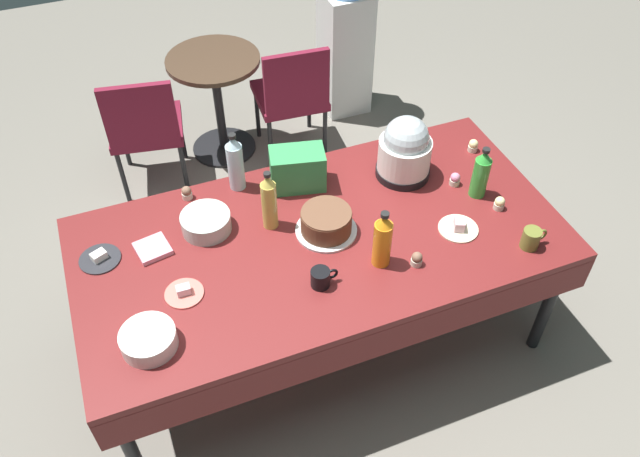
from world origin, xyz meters
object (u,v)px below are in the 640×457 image
object	(u,v)px
frosted_layer_cake	(326,222)
soda_bottle_lime_soda	(481,174)
dessert_plate_cream	(458,227)
cupcake_berry	(499,203)
coffee_mug_olive	(531,238)
round_cafe_table	(217,88)
dessert_plate_coral	(184,292)
soda_bottle_water	(235,163)
maroon_chair_right	(292,93)
glass_salad_bowl	(206,222)
ceramic_snack_bowl	(149,340)
potluck_table	(320,246)
cupcake_vanilla	(455,179)
cupcake_lemon	(187,193)
soda_carton	(297,169)
soda_bottle_orange_juice	(382,240)
water_cooler	(345,35)
soda_bottle_ginger_ale	(269,202)
dessert_plate_charcoal	(100,258)
maroon_chair_left	(145,125)
slow_cooker	(405,150)
cupcake_cocoa	(417,259)
coffee_mug_black	(321,278)
cupcake_mint	(473,146)

from	to	relation	value
frosted_layer_cake	soda_bottle_lime_soda	size ratio (longest dim) A/B	1.02
dessert_plate_cream	cupcake_berry	xyz separation A→B (m)	(0.25, 0.05, 0.02)
coffee_mug_olive	round_cafe_table	xyz separation A→B (m)	(-0.90, 2.12, -0.30)
dessert_plate_coral	soda_bottle_water	distance (m)	0.71
maroon_chair_right	frosted_layer_cake	bearing A→B (deg)	-103.54
glass_salad_bowl	ceramic_snack_bowl	distance (m)	0.65
potluck_table	cupcake_vanilla	distance (m)	0.75
cupcake_lemon	soda_carton	distance (m)	0.54
cupcake_vanilla	soda_bottle_orange_juice	size ratio (longest dim) A/B	0.23
potluck_table	cupcake_berry	world-z (taller)	cupcake_berry
cupcake_vanilla	soda_bottle_water	bearing A→B (deg)	159.36
potluck_table	glass_salad_bowl	bearing A→B (deg)	153.39
glass_salad_bowl	water_cooler	bearing A→B (deg)	50.09
maroon_chair_right	potluck_table	bearing A→B (deg)	-104.72
potluck_table	ceramic_snack_bowl	bearing A→B (deg)	-159.62
dessert_plate_cream	coffee_mug_olive	size ratio (longest dim) A/B	1.49
soda_carton	maroon_chair_right	distance (m)	1.24
cupcake_berry	coffee_mug_olive	bearing A→B (deg)	-91.28
potluck_table	soda_bottle_water	distance (m)	0.57
soda_bottle_ginger_ale	coffee_mug_olive	world-z (taller)	soda_bottle_ginger_ale
cupcake_lemon	round_cafe_table	bearing A→B (deg)	70.34
dessert_plate_cream	dessert_plate_charcoal	world-z (taller)	dessert_plate_cream
soda_bottle_orange_juice	maroon_chair_left	world-z (taller)	soda_bottle_orange_juice
slow_cooker	maroon_chair_left	xyz separation A→B (m)	(-1.10, 1.25, -0.41)
dessert_plate_cream	soda_bottle_water	size ratio (longest dim) A/B	0.58
slow_cooker	glass_salad_bowl	distance (m)	1.01
glass_salad_bowl	maroon_chair_right	distance (m)	1.56
dessert_plate_cream	soda_bottle_water	xyz separation A→B (m)	(-0.85, 0.65, 0.13)
soda_bottle_lime_soda	coffee_mug_olive	world-z (taller)	soda_bottle_lime_soda
cupcake_cocoa	soda_bottle_water	world-z (taller)	soda_bottle_water
dessert_plate_coral	soda_carton	size ratio (longest dim) A/B	0.63
frosted_layer_cake	coffee_mug_olive	distance (m)	0.91
maroon_chair_left	water_cooler	xyz separation A→B (m)	(1.50, 0.41, 0.10)
cupcake_vanilla	coffee_mug_olive	size ratio (longest dim) A/B	0.55
soda_carton	maroon_chair_right	bearing A→B (deg)	85.26
slow_cooker	coffee_mug_black	world-z (taller)	slow_cooker
dessert_plate_coral	cupcake_cocoa	bearing A→B (deg)	-11.78
cupcake_cocoa	soda_bottle_orange_juice	distance (m)	0.19
cupcake_mint	maroon_chair_right	world-z (taller)	maroon_chair_right
dessert_plate_charcoal	round_cafe_table	xyz separation A→B (m)	(0.90, 1.51, -0.26)
dessert_plate_cream	coffee_mug_olive	world-z (taller)	coffee_mug_olive
frosted_layer_cake	soda_bottle_water	xyz separation A→B (m)	(-0.29, 0.44, 0.09)
dessert_plate_coral	dessert_plate_charcoal	bearing A→B (deg)	132.71
ceramic_snack_bowl	water_cooler	world-z (taller)	water_cooler
dessert_plate_cream	dessert_plate_coral	distance (m)	1.25
coffee_mug_black	soda_carton	size ratio (longest dim) A/B	0.47
maroon_chair_left	potluck_table	bearing A→B (deg)	-69.47
soda_carton	glass_salad_bowl	bearing A→B (deg)	-151.38
frosted_layer_cake	glass_salad_bowl	world-z (taller)	frosted_layer_cake
potluck_table	glass_salad_bowl	size ratio (longest dim) A/B	9.68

